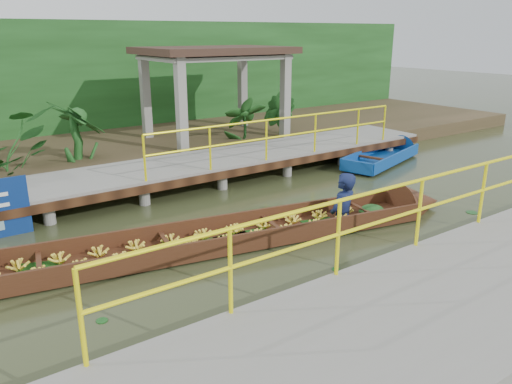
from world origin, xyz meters
TOP-DOWN VIEW (x-y plane):
  - ground at (0.00, 0.00)m, footprint 80.00×80.00m
  - land_strip at (0.00, 7.50)m, footprint 30.00×8.00m
  - far_dock at (0.02, 3.43)m, footprint 16.00×2.06m
  - near_dock at (1.00, -4.20)m, footprint 18.00×2.40m
  - pavilion at (3.00, 6.30)m, footprint 4.40×3.00m
  - foliage_backdrop at (0.00, 10.00)m, footprint 30.00×0.80m
  - vendor_boat at (-0.32, -0.24)m, footprint 9.95×2.81m
  - moored_blue_boat at (6.84, 2.40)m, footprint 3.78×1.98m
  - tropical_plants at (-1.67, 5.30)m, footprint 14.00×1.00m

SIDE VIEW (x-z plane):
  - ground at x=0.00m, z-range 0.00..0.00m
  - moored_blue_boat at x=6.84m, z-range -0.28..0.59m
  - land_strip at x=0.00m, z-range 0.00..0.45m
  - vendor_boat at x=-0.32m, z-range -0.89..1.45m
  - near_dock at x=1.00m, z-range -0.56..1.16m
  - far_dock at x=0.02m, z-range -0.35..1.30m
  - tropical_plants at x=-1.67m, z-range 0.45..1.70m
  - foliage_backdrop at x=0.00m, z-range 0.00..4.00m
  - pavilion at x=3.00m, z-range 1.32..4.32m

